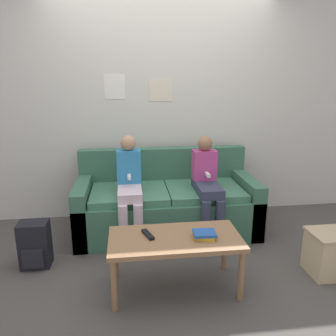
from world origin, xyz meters
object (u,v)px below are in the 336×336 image
(person_left, at_px, (130,185))
(tv_remote, at_px, (148,234))
(couch, at_px, (166,204))
(person_right, at_px, (207,183))
(coffee_table, at_px, (175,243))
(storage_box, at_px, (335,253))
(backpack, at_px, (35,245))

(person_left, relative_size, tv_remote, 6.15)
(couch, xyz_separation_m, person_right, (0.39, -0.21, 0.30))
(coffee_table, bearing_deg, person_right, 61.68)
(coffee_table, relative_size, storage_box, 2.28)
(person_left, bearing_deg, coffee_table, -68.74)
(tv_remote, bearing_deg, couch, 56.00)
(backpack, bearing_deg, person_left, 24.13)
(person_left, height_order, storage_box, person_left)
(couch, relative_size, person_left, 1.77)
(person_right, bearing_deg, coffee_table, -118.32)
(backpack, bearing_deg, coffee_table, -21.84)
(tv_remote, bearing_deg, person_left, 79.71)
(backpack, bearing_deg, couch, 25.31)
(person_left, bearing_deg, tv_remote, -81.15)
(storage_box, height_order, backpack, backpack)
(couch, distance_m, person_left, 0.54)
(person_left, xyz_separation_m, tv_remote, (0.13, -0.80, -0.14))
(coffee_table, bearing_deg, person_left, 111.26)
(couch, relative_size, tv_remote, 10.87)
(couch, bearing_deg, storage_box, -38.06)
(backpack, bearing_deg, tv_remote, -23.70)
(coffee_table, height_order, backpack, coffee_table)
(couch, xyz_separation_m, storage_box, (1.31, -1.02, -0.10))
(couch, xyz_separation_m, coffee_table, (-0.06, -1.06, 0.10))
(storage_box, bearing_deg, backpack, 170.20)
(couch, height_order, storage_box, couch)
(coffee_table, distance_m, storage_box, 1.39)
(person_left, bearing_deg, backpack, -155.87)
(person_left, relative_size, storage_box, 2.41)
(couch, bearing_deg, tv_remote, -104.85)
(coffee_table, distance_m, person_left, 0.93)
(person_left, height_order, tv_remote, person_left)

